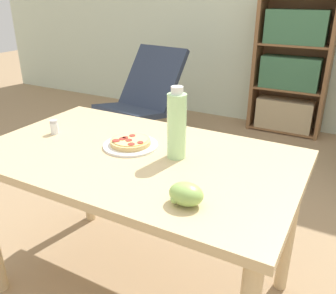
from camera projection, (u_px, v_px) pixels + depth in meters
ground_plane at (154, 273)px, 1.87m from camera, size 14.00×14.00×0.00m
dining_table at (137, 174)px, 1.52m from camera, size 1.33×0.79×0.74m
pizza_on_plate at (130, 143)px, 1.54m from camera, size 0.24×0.24×0.04m
grape_bunch at (186, 194)px, 1.11m from camera, size 0.11×0.09×0.07m
drink_bottle at (177, 125)px, 1.40m from camera, size 0.08×0.08×0.29m
salt_shaker at (54, 127)px, 1.68m from camera, size 0.04×0.04×0.07m
lounge_chair_near at (142, 115)px, 3.36m from camera, size 0.65×0.83×0.88m
bookshelf at (291, 71)px, 3.53m from camera, size 0.72×0.28×1.34m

